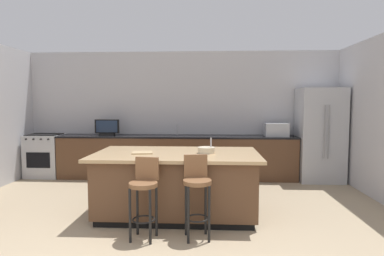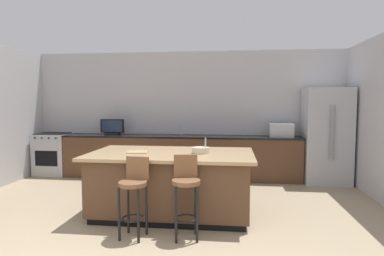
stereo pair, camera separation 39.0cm
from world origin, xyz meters
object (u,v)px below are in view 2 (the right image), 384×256
at_px(bar_stool_left, 134,190).
at_px(cell_phone, 135,152).
at_px(microwave, 281,130).
at_px(tv_monitor, 112,128).
at_px(refrigerator, 326,136).
at_px(range_oven, 53,154).
at_px(kitchen_island, 172,183).
at_px(cutting_board, 137,152).
at_px(bar_stool_right, 186,189).
at_px(fruit_bowl, 201,150).

bearing_deg(bar_stool_left, cell_phone, 113.05).
distance_m(microwave, cell_phone, 3.39).
bearing_deg(microwave, tv_monitor, -179.18).
height_order(refrigerator, range_oven, refrigerator).
bearing_deg(bar_stool_left, microwave, 63.15).
height_order(kitchen_island, cutting_board, cutting_board).
bearing_deg(kitchen_island, refrigerator, 39.36).
xyz_separation_m(tv_monitor, bar_stool_right, (2.06, -3.07, -0.48)).
height_order(tv_monitor, fruit_bowl, tv_monitor).
xyz_separation_m(tv_monitor, cutting_board, (1.25, -2.35, -0.16)).
relative_size(microwave, cell_phone, 3.20).
xyz_separation_m(refrigerator, bar_stool_right, (-2.43, -3.05, -0.36)).
bearing_deg(cutting_board, bar_stool_left, -77.02).
bearing_deg(cutting_board, range_oven, 137.95).
bearing_deg(bar_stool_left, fruit_bowl, 56.03).
distance_m(tv_monitor, cell_phone, 2.65).
relative_size(refrigerator, fruit_bowl, 7.90).
distance_m(kitchen_island, microwave, 3.05).
bearing_deg(range_oven, cell_phone, -42.40).
xyz_separation_m(refrigerator, microwave, (-0.88, 0.07, 0.10)).
bearing_deg(bar_stool_left, range_oven, 139.59).
distance_m(refrigerator, range_oven, 5.93).
height_order(bar_stool_left, fruit_bowl, fruit_bowl).
bearing_deg(microwave, range_oven, -179.99).
bearing_deg(kitchen_island, cell_phone, -171.50).
distance_m(bar_stool_right, fruit_bowl, 0.86).
relative_size(bar_stool_left, bar_stool_right, 0.97).
xyz_separation_m(kitchen_island, cutting_board, (-0.48, -0.08, 0.46)).
bearing_deg(cutting_board, microwave, 45.57).
height_order(bar_stool_right, cutting_board, bar_stool_right).
xyz_separation_m(range_oven, cutting_board, (2.67, -2.40, 0.46)).
relative_size(fruit_bowl, cutting_board, 0.84).
bearing_deg(cutting_board, fruit_bowl, 3.84).
xyz_separation_m(microwave, bar_stool_left, (-2.18, -3.17, -0.48)).
height_order(kitchen_island, cell_phone, cell_phone).
relative_size(fruit_bowl, cell_phone, 1.62).
bearing_deg(tv_monitor, bar_stool_left, -65.42).
xyz_separation_m(range_oven, bar_stool_left, (2.84, -3.17, 0.11)).
xyz_separation_m(kitchen_island, fruit_bowl, (0.43, -0.02, 0.49)).
distance_m(range_oven, microwave, 5.06).
bearing_deg(bar_stool_left, cutting_board, 110.68).
relative_size(refrigerator, range_oven, 2.04).
bearing_deg(cell_phone, tv_monitor, 88.36).
xyz_separation_m(kitchen_island, tv_monitor, (-1.73, 2.27, 0.61)).
bearing_deg(cell_phone, range_oven, 108.63).
bearing_deg(kitchen_island, tv_monitor, 127.30).
bearing_deg(range_oven, microwave, 0.01).
relative_size(refrigerator, bar_stool_right, 1.93).
xyz_separation_m(microwave, cell_phone, (-2.39, -2.40, -0.14)).
distance_m(cell_phone, cutting_board, 0.03).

